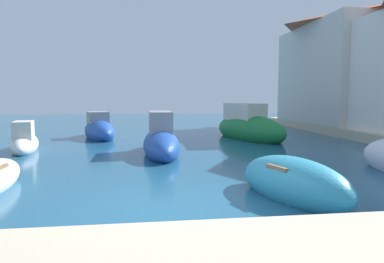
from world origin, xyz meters
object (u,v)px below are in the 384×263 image
(moored_boat_0, at_px, (161,142))
(moored_boat_4, at_px, (25,142))
(moored_boat_5, at_px, (248,128))
(moored_boat_7, at_px, (293,183))
(moored_boat_2, at_px, (99,130))
(waterfront_building_annex, at_px, (346,66))

(moored_boat_0, relative_size, moored_boat_4, 1.33)
(moored_boat_5, distance_m, moored_boat_7, 10.92)
(moored_boat_2, height_order, moored_boat_4, moored_boat_2)
(moored_boat_2, xyz_separation_m, moored_boat_4, (-2.45, -4.22, -0.07))
(moored_boat_4, height_order, moored_boat_7, moored_boat_4)
(moored_boat_0, bearing_deg, moored_boat_5, 130.64)
(moored_boat_2, bearing_deg, waterfront_building_annex, 82.93)
(moored_boat_7, bearing_deg, waterfront_building_annex, 126.12)
(moored_boat_2, bearing_deg, moored_boat_7, 8.42)
(waterfront_building_annex, bearing_deg, moored_boat_5, -151.97)
(waterfront_building_annex, bearing_deg, moored_boat_4, -158.82)
(moored_boat_2, height_order, waterfront_building_annex, waterfront_building_annex)
(moored_boat_7, bearing_deg, moored_boat_4, -152.57)
(moored_boat_0, height_order, moored_boat_4, moored_boat_0)
(moored_boat_0, distance_m, moored_boat_2, 6.54)
(moored_boat_0, relative_size, moored_boat_7, 1.37)
(moored_boat_7, xyz_separation_m, waterfront_building_annex, (10.32, 15.02, 4.05))
(moored_boat_0, height_order, moored_boat_7, moored_boat_0)
(moored_boat_4, relative_size, moored_boat_5, 0.58)
(moored_boat_4, bearing_deg, waterfront_building_annex, -80.91)
(moored_boat_2, xyz_separation_m, moored_boat_7, (5.86, -12.02, -0.11))
(moored_boat_2, distance_m, moored_boat_7, 13.37)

